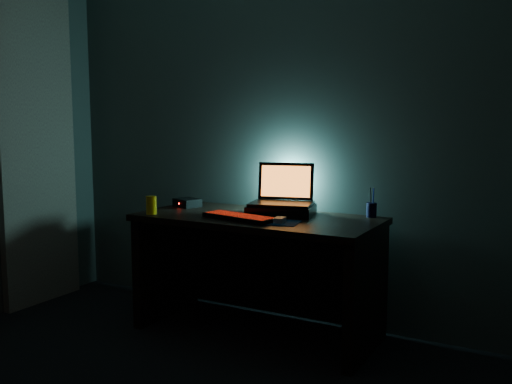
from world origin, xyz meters
TOP-DOWN VIEW (x-y plane):
  - room at (0.00, 0.00)m, footprint 3.50×4.00m
  - desk at (0.00, 1.67)m, footprint 1.50×0.70m
  - curtain at (-1.71, 1.42)m, footprint 0.06×0.65m
  - riser at (0.11, 1.74)m, footprint 0.46×0.39m
  - laptop at (0.10, 1.79)m, footprint 0.43×0.36m
  - keyboard at (-0.03, 1.46)m, footprint 0.50×0.24m
  - mousepad at (0.23, 1.47)m, footprint 0.25×0.24m
  - mouse at (0.23, 1.47)m, footprint 0.07×0.10m
  - pen_cup at (0.63, 1.92)m, footprint 0.07×0.07m
  - juice_glass at (-0.62, 1.36)m, footprint 0.08×0.08m
  - router at (-0.61, 1.73)m, footprint 0.20×0.18m

SIDE VIEW (x-z plane):
  - desk at x=0.00m, z-range 0.12..0.87m
  - mousepad at x=0.23m, z-range 0.75..0.75m
  - keyboard at x=-0.03m, z-range 0.75..0.78m
  - mouse at x=0.23m, z-range 0.75..0.78m
  - router at x=-0.61m, z-range 0.75..0.81m
  - riser at x=0.11m, z-range 0.75..0.81m
  - pen_cup at x=0.63m, z-range 0.75..0.84m
  - juice_glass at x=-0.62m, z-range 0.75..0.86m
  - laptop at x=0.10m, z-range 0.74..1.00m
  - curtain at x=-1.71m, z-range 0.00..2.30m
  - room at x=0.00m, z-range 0.00..2.50m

